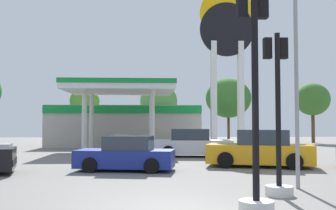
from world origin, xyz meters
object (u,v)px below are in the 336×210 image
(car_3, at_px, (260,150))
(traffic_signal_0, at_px, (278,133))
(station_pole_sign, at_px, (227,46))
(tree_1, at_px, (85,102))
(car_1, at_px, (126,155))
(tree_3, at_px, (228,98))
(traffic_signal_1, at_px, (255,136))
(tree_4, at_px, (313,100))
(corner_streetlamp, at_px, (299,50))
(tree_2, at_px, (159,102))
(car_5, at_px, (193,144))

(car_3, xyz_separation_m, traffic_signal_0, (-1.49, -6.73, 0.91))
(station_pole_sign, bearing_deg, tree_1, 137.50)
(car_1, relative_size, traffic_signal_0, 0.95)
(traffic_signal_0, distance_m, tree_3, 27.30)
(traffic_signal_1, relative_size, tree_4, 0.82)
(tree_1, xyz_separation_m, tree_3, (13.95, -1.75, 0.29))
(car_1, distance_m, tree_3, 23.23)
(traffic_signal_0, bearing_deg, station_pole_sign, 82.42)
(traffic_signal_0, bearing_deg, car_3, 77.48)
(tree_4, bearing_deg, traffic_signal_1, -115.55)
(station_pole_sign, xyz_separation_m, corner_streetlamp, (-1.41, -16.84, -3.50))
(car_1, bearing_deg, tree_4, 51.32)
(tree_2, relative_size, tree_4, 0.98)
(car_1, bearing_deg, tree_3, 67.67)
(car_3, distance_m, traffic_signal_0, 6.95)
(station_pole_sign, height_order, car_5, station_pole_sign)
(car_1, xyz_separation_m, tree_3, (8.71, 21.22, 3.68))
(traffic_signal_0, height_order, tree_3, tree_3)
(station_pole_sign, height_order, traffic_signal_0, station_pole_sign)
(tree_2, bearing_deg, car_1, -95.43)
(tree_3, xyz_separation_m, corner_streetlamp, (-3.45, -26.00, -0.27))
(station_pole_sign, relative_size, traffic_signal_0, 2.75)
(car_3, relative_size, tree_4, 0.84)
(tree_2, xyz_separation_m, tree_4, (15.03, 0.27, 0.25))
(tree_1, bearing_deg, station_pole_sign, -42.50)
(traffic_signal_1, bearing_deg, station_pole_sign, 79.70)
(tree_1, bearing_deg, corner_streetlamp, -69.27)
(car_3, relative_size, traffic_signal_1, 1.02)
(traffic_signal_0, bearing_deg, traffic_signal_1, -118.27)
(car_1, xyz_separation_m, traffic_signal_0, (4.33, -5.60, 1.02))
(station_pole_sign, distance_m, corner_streetlamp, 17.25)
(tree_4, bearing_deg, tree_1, 175.65)
(traffic_signal_1, relative_size, corner_streetlamp, 0.71)
(car_5, bearing_deg, tree_1, 117.86)
(car_3, distance_m, tree_4, 23.31)
(tree_3, bearing_deg, car_3, -98.18)
(car_1, distance_m, car_3, 5.93)
(car_5, height_order, traffic_signal_1, traffic_signal_1)
(station_pole_sign, xyz_separation_m, tree_2, (-4.68, 8.96, -3.59))
(tree_2, xyz_separation_m, tree_3, (6.72, 0.21, 0.36))
(corner_streetlamp, bearing_deg, car_3, 84.60)
(car_5, distance_m, corner_streetlamp, 11.83)
(traffic_signal_1, bearing_deg, corner_streetlamp, 55.33)
(car_1, height_order, car_5, car_5)
(tree_1, height_order, corner_streetlamp, corner_streetlamp)
(station_pole_sign, xyz_separation_m, traffic_signal_0, (-2.35, -17.65, -5.90))
(car_5, bearing_deg, car_1, -118.63)
(station_pole_sign, distance_m, car_5, 9.40)
(tree_4, bearing_deg, car_5, -132.33)
(car_3, bearing_deg, tree_1, 116.87)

